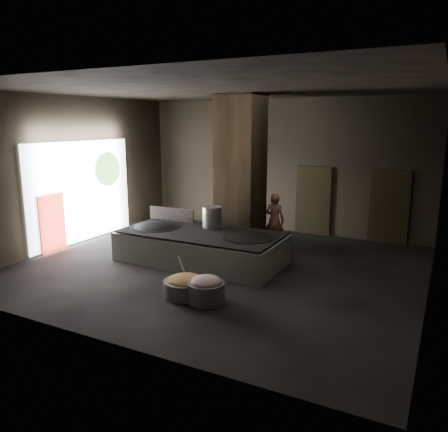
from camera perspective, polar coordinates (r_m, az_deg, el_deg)
The scene contains 28 objects.
floor at distance 11.61m, azimuth -0.61°, elevation -6.75°, with size 10.00×9.00×0.10m, color black.
ceiling at distance 11.02m, azimuth -0.67°, elevation 16.51°, with size 10.00×9.00×0.10m, color black.
back_wall at distance 15.23m, azimuth 7.49°, elevation 6.53°, with size 10.00×0.10×4.50m, color black.
front_wall at distance 7.44m, azimuth -17.35°, elevation 0.27°, with size 10.00×0.10×4.50m, color black.
left_wall at distance 14.16m, azimuth -19.07°, elevation 5.56°, with size 0.10×9.00×4.50m, color black.
right_wall at distance 9.81m, azimuth 26.42°, elevation 2.31°, with size 0.10×9.00×4.50m, color black.
pillar at distance 12.90m, azimuth 2.17°, elevation 5.64°, with size 1.20×1.20×4.50m, color black.
hearth_platform at distance 11.86m, azimuth -3.03°, elevation -4.15°, with size 4.42×2.11×0.77m, color silver.
platform_cap at distance 11.75m, azimuth -3.05°, elevation -2.14°, with size 4.33×2.08×0.03m, color black.
wok_left at distance 12.51m, azimuth -8.91°, elevation -1.70°, with size 1.39×1.39×0.38m, color black.
wok_left_rim at distance 12.49m, azimuth -8.92°, elevation -1.39°, with size 1.42×1.42×0.05m, color black.
wok_right at distance 11.21m, azimuth 3.05°, elevation -3.19°, with size 1.30×1.30×0.37m, color black.
wok_right_rim at distance 11.19m, azimuth 3.06°, elevation -2.84°, with size 1.33×1.33×0.05m, color black.
stock_pot at distance 12.12m, azimuth -1.55°, elevation -0.15°, with size 0.54×0.54×0.58m, color #BBBDC3.
splash_guard at distance 13.08m, azimuth -6.88°, elevation 0.23°, with size 1.54×0.06×0.38m, color black.
cook at distance 13.20m, azimuth 6.63°, elevation -0.58°, with size 0.60×0.39×1.64m, color #96574C.
veg_basin at distance 9.68m, azimuth -5.08°, elevation -9.33°, with size 0.95×0.95×0.35m, color slate.
veg_fill at distance 9.62m, azimuth -5.10°, elevation -8.35°, with size 0.78×0.78×0.24m, color tan.
ladle at distance 9.75m, azimuth -5.39°, elevation -6.83°, with size 0.03×0.03×0.75m, color #BBBDC3.
meat_basin at distance 9.30m, azimuth -2.33°, elevation -9.93°, with size 0.78×0.78×0.43m, color slate.
meat_fill at distance 9.22m, azimuth -2.34°, elevation -8.58°, with size 0.65×0.65×0.25m, color #C3757F.
doorway_near at distance 14.92m, azimuth 11.57°, elevation 1.82°, with size 1.18×0.08×2.38m, color black.
doorway_near_glow at distance 14.99m, azimuth 11.13°, elevation 1.69°, with size 0.80×0.04×1.89m, color #8C6647.
doorway_far at distance 14.47m, azimuth 20.73°, elevation 0.96°, with size 1.18×0.08×2.38m, color black.
doorway_far_glow at distance 14.61m, azimuth 20.58°, elevation 0.87°, with size 0.83×0.04×1.96m, color #8C6647.
left_opening at distance 14.31m, azimuth -18.04°, elevation 3.06°, with size 0.04×4.20×3.10m, color white.
pavilion_sliver at distance 13.53m, azimuth -21.51°, elevation -0.92°, with size 0.05×0.90×1.70m, color maroon.
tree_silhouette at distance 14.95m, azimuth -14.92°, elevation 5.94°, with size 0.28×1.10×1.10m, color #194714.
Camera 1 is at (5.17, -9.70, 3.71)m, focal length 35.00 mm.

